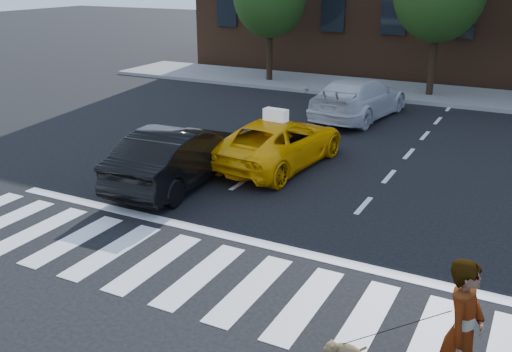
# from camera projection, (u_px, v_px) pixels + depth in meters

# --- Properties ---
(ground) EXTENTS (120.00, 120.00, 0.00)m
(ground) POSITION_uv_depth(u_px,v_px,m) (201.00, 276.00, 10.07)
(ground) COLOR black
(ground) RESTS_ON ground
(crosswalk) EXTENTS (13.00, 2.40, 0.01)m
(crosswalk) POSITION_uv_depth(u_px,v_px,m) (201.00, 275.00, 10.07)
(crosswalk) COLOR silver
(crosswalk) RESTS_ON ground
(stop_line) EXTENTS (12.00, 0.30, 0.01)m
(stop_line) POSITION_uv_depth(u_px,v_px,m) (244.00, 239.00, 11.40)
(stop_line) COLOR silver
(stop_line) RESTS_ON ground
(sidewalk_far) EXTENTS (30.00, 4.00, 0.15)m
(sidewalk_far) POSITION_uv_depth(u_px,v_px,m) (419.00, 93.00, 24.65)
(sidewalk_far) COLOR slate
(sidewalk_far) RESTS_ON ground
(taxi) EXTENTS (2.56, 4.83, 1.29)m
(taxi) POSITION_uv_depth(u_px,v_px,m) (279.00, 142.00, 15.61)
(taxi) COLOR #FFAF05
(taxi) RESTS_ON ground
(black_sedan) EXTENTS (1.79, 4.56, 1.48)m
(black_sedan) POSITION_uv_depth(u_px,v_px,m) (179.00, 156.00, 14.15)
(black_sedan) COLOR black
(black_sedan) RESTS_ON ground
(white_suv) EXTENTS (2.63, 5.30, 1.48)m
(white_suv) POSITION_uv_depth(u_px,v_px,m) (359.00, 98.00, 20.53)
(white_suv) COLOR silver
(white_suv) RESTS_ON ground
(woman) EXTENTS (0.58, 0.78, 1.94)m
(woman) POSITION_uv_depth(u_px,v_px,m) (462.00, 332.00, 6.88)
(woman) COLOR #999999
(woman) RESTS_ON ground
(dog) EXTENTS (0.57, 0.38, 0.34)m
(dog) POSITION_uv_depth(u_px,v_px,m) (344.00, 351.00, 7.76)
(dog) COLOR olive
(dog) RESTS_ON ground
(taxi_sign) EXTENTS (0.67, 0.34, 0.32)m
(taxi_sign) POSITION_uv_depth(u_px,v_px,m) (276.00, 115.00, 15.16)
(taxi_sign) COLOR white
(taxi_sign) RESTS_ON taxi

